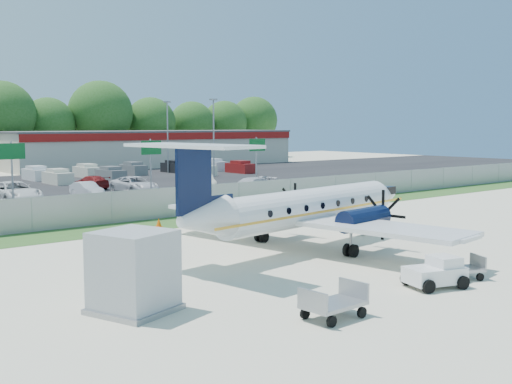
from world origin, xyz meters
TOP-DOWN VIEW (x-y plane):
  - ground at (0.00, 0.00)m, footprint 170.00×170.00m
  - grass_verge at (0.00, 12.00)m, footprint 170.00×4.00m
  - access_road at (0.00, 19.00)m, footprint 170.00×8.00m
  - parking_lot at (0.00, 40.00)m, footprint 170.00×32.00m
  - perimeter_fence at (0.00, 14.00)m, footprint 120.00×0.06m
  - building_east at (26.00, 61.98)m, footprint 44.40×12.40m
  - sign_left at (-8.00, 22.91)m, footprint 1.80×0.26m
  - sign_mid at (3.00, 22.91)m, footprint 1.80×0.26m
  - sign_right at (14.00, 22.91)m, footprint 1.80×0.26m
  - light_pole_ne at (20.00, 38.00)m, footprint 0.90×0.35m
  - light_pole_se at (20.00, 48.00)m, footprint 0.90×0.35m
  - aircraft at (-1.36, 0.54)m, footprint 17.47×17.16m
  - pushback_tug at (-2.69, -8.07)m, footprint 2.44×2.08m
  - baggage_cart_near at (-8.62, -8.37)m, footprint 2.09×1.31m
  - baggage_cart_far at (-0.96, -7.92)m, footprint 2.06×1.70m
  - service_container at (-13.14, -3.67)m, footprint 3.05×3.05m
  - cone_port_wing at (-2.35, -7.23)m, footprint 0.39×0.39m
  - cone_starboard_wing at (-3.39, 11.10)m, footprint 0.38×0.38m
  - road_car_mid at (11.62, 21.01)m, footprint 5.59×3.01m
  - road_car_east at (29.92, 17.47)m, footprint 5.01×2.17m
  - parked_car_b at (-5.98, 28.82)m, footprint 3.19×6.22m
  - parked_car_c at (0.09, 28.67)m, footprint 1.51×4.02m
  - parked_car_d at (4.96, 29.30)m, footprint 2.73×5.45m
  - parked_car_e at (11.79, 28.12)m, footprint 3.10×4.60m
  - parked_car_g at (3.44, 35.00)m, footprint 2.17×4.61m
  - far_parking_rows at (0.00, 45.00)m, footprint 56.00×10.00m

SIDE VIEW (x-z plane):
  - ground at x=0.00m, z-range 0.00..0.00m
  - road_car_mid at x=11.62m, z-range -0.77..0.77m
  - road_car_east at x=29.92m, z-range -0.84..0.84m
  - parked_car_b at x=-5.98m, z-range -0.84..0.84m
  - parked_car_c at x=0.09m, z-range -0.66..0.66m
  - parked_car_d at x=4.96m, z-range -0.74..0.74m
  - parked_car_e at x=11.79m, z-range -0.72..0.72m
  - parked_car_g at x=3.44m, z-range -0.65..0.65m
  - far_parking_rows at x=0.00m, z-range -0.80..0.80m
  - grass_verge at x=0.00m, z-range 0.00..0.02m
  - access_road at x=0.00m, z-range 0.00..0.02m
  - parking_lot at x=0.00m, z-range 0.00..0.02m
  - cone_starboard_wing at x=-3.39m, z-range -0.01..0.53m
  - cone_port_wing at x=-2.35m, z-range -0.02..0.54m
  - baggage_cart_far at x=-0.96m, z-range -0.03..0.90m
  - baggage_cart_near at x=-8.62m, z-range -0.04..1.04m
  - pushback_tug at x=-2.69m, z-range -0.02..1.14m
  - perimeter_fence at x=0.00m, z-range 0.01..2.00m
  - service_container at x=-13.14m, z-range -0.09..2.59m
  - aircraft at x=-1.36m, z-range -0.61..4.74m
  - building_east at x=26.00m, z-range 0.01..5.25m
  - sign_left at x=-8.00m, z-range 1.11..6.11m
  - sign_mid at x=3.00m, z-range 1.11..6.11m
  - sign_right at x=14.00m, z-range 1.11..6.11m
  - light_pole_ne at x=20.00m, z-range 0.69..9.78m
  - light_pole_se at x=20.00m, z-range 0.69..9.78m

